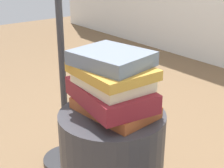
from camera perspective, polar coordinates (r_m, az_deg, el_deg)
The scene contains 5 objects.
book_rust at distance 1.07m, azimuth 0.44°, elevation -4.09°, with size 0.26×0.17×0.04m, color #994723.
book_maroon at distance 1.05m, azimuth -0.16°, elevation -1.69°, with size 0.29×0.19×0.06m, color maroon.
book_cream at distance 1.02m, azimuth 0.01°, elevation 0.48°, with size 0.23×0.17×0.04m, color beige.
book_ochre at distance 1.01m, azimuth -0.00°, elevation 2.34°, with size 0.25×0.19×0.03m, color #B7842D.
book_slate at distance 1.01m, azimuth -0.08°, elevation 4.52°, with size 0.22×0.19×0.04m, color slate.
Camera 1 is at (0.75, -0.59, 0.97)m, focal length 52.86 mm.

